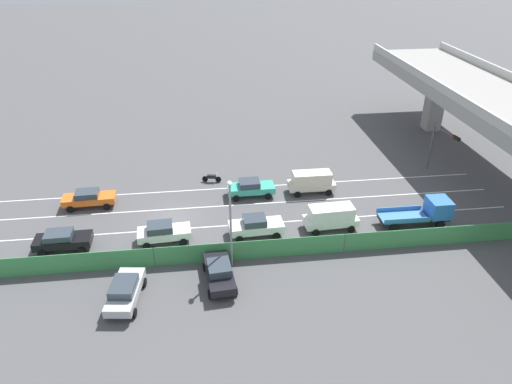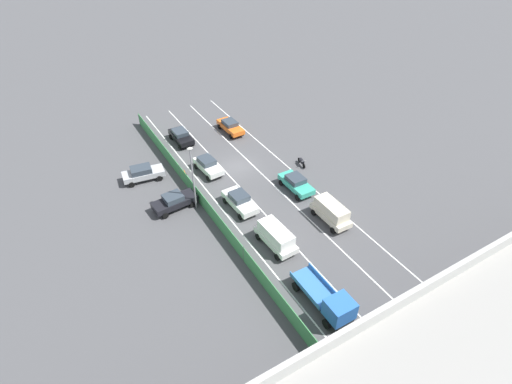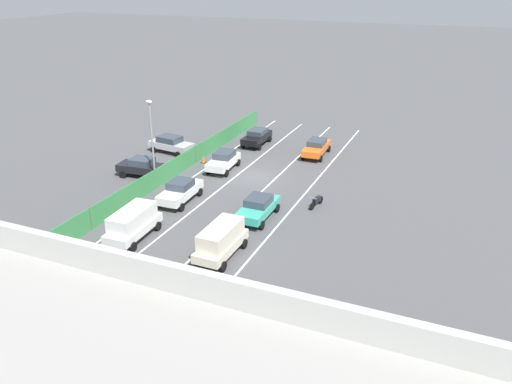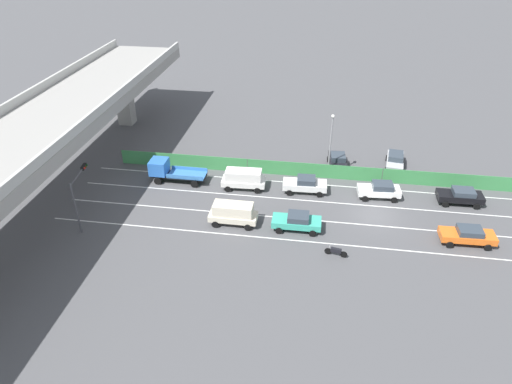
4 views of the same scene
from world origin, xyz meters
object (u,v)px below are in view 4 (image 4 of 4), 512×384
(car_taxi_orange, at_px, (468,235))
(car_van_white, at_px, (244,178))
(car_sedan_white, at_px, (380,190))
(flatbed_truck_blue, at_px, (168,170))
(street_lamp, at_px, (331,140))
(car_sedan_black, at_px, (461,196))
(car_hatchback_white, at_px, (305,184))
(traffic_light, at_px, (79,189))
(traffic_cone, at_px, (386,183))
(parked_sedan_dark, at_px, (338,161))
(car_taxi_teal, at_px, (297,221))
(motorcycle, at_px, (336,251))
(parked_wagon_silver, at_px, (395,160))
(car_van_cream, at_px, (233,213))

(car_taxi_orange, bearing_deg, car_van_white, 73.25)
(car_sedan_white, bearing_deg, flatbed_truck_blue, 89.61)
(car_sedan_white, relative_size, street_lamp, 0.61)
(car_sedan_black, distance_m, car_hatchback_white, 15.50)
(traffic_light, height_order, traffic_cone, traffic_light)
(parked_sedan_dark, bearing_deg, traffic_light, 121.86)
(car_taxi_teal, xyz_separation_m, parked_sedan_dark, (12.49, -3.69, 0.02))
(traffic_light, xyz_separation_m, traffic_cone, (11.36, -28.49, -3.43))
(car_hatchback_white, bearing_deg, car_taxi_orange, -114.15)
(motorcycle, bearing_deg, parked_wagon_silver, -21.15)
(car_taxi_orange, xyz_separation_m, motorcycle, (-3.51, 11.40, -0.43))
(car_taxi_orange, height_order, street_lamp, street_lamp)
(car_hatchback_white, xyz_separation_m, traffic_light, (-8.75, 19.99, 2.84))
(car_hatchback_white, distance_m, motorcycle, 10.60)
(flatbed_truck_blue, distance_m, traffic_light, 10.64)
(car_sedan_white, relative_size, parked_wagon_silver, 0.93)
(flatbed_truck_blue, height_order, parked_wagon_silver, flatbed_truck_blue)
(flatbed_truck_blue, bearing_deg, car_sedan_white, -90.39)
(car_taxi_orange, xyz_separation_m, traffic_light, (-2.18, 34.65, 2.88))
(car_taxi_orange, relative_size, parked_sedan_dark, 1.02)
(car_van_white, xyz_separation_m, car_taxi_orange, (-6.35, -21.11, -0.31))
(car_taxi_orange, distance_m, car_hatchback_white, 16.06)
(car_van_cream, distance_m, traffic_light, 14.08)
(parked_wagon_silver, bearing_deg, car_sedan_black, -140.38)
(motorcycle, bearing_deg, traffic_light, 86.72)
(car_taxi_teal, distance_m, car_hatchback_white, 6.74)
(parked_wagon_silver, height_order, parked_sedan_dark, parked_wagon_silver)
(car_taxi_teal, relative_size, car_sedan_white, 1.03)
(traffic_light, bearing_deg, car_van_white, -57.78)
(car_van_white, bearing_deg, car_taxi_orange, -106.75)
(parked_sedan_dark, height_order, street_lamp, street_lamp)
(car_van_white, xyz_separation_m, flatbed_truck_blue, (0.39, 8.31, 0.04))
(car_sedan_black, xyz_separation_m, car_hatchback_white, (-0.11, 15.50, 0.02))
(car_hatchback_white, distance_m, parked_wagon_silver, 12.05)
(car_sedan_black, xyz_separation_m, car_taxi_orange, (-6.68, 0.85, -0.02))
(car_van_white, height_order, parked_sedan_dark, car_van_white)
(car_hatchback_white, relative_size, car_sedan_white, 1.05)
(car_van_cream, xyz_separation_m, flatbed_truck_blue, (6.89, 8.48, 0.03))
(car_van_cream, relative_size, traffic_cone, 6.30)
(parked_wagon_silver, distance_m, traffic_light, 33.83)
(car_taxi_teal, xyz_separation_m, car_sedan_black, (6.84, -15.84, 0.01))
(motorcycle, height_order, parked_wagon_silver, parked_wagon_silver)
(car_taxi_teal, bearing_deg, traffic_light, 95.86)
(car_hatchback_white, relative_size, traffic_cone, 6.43)
(car_van_cream, distance_m, car_taxi_teal, 5.96)
(car_taxi_teal, relative_size, parked_sedan_dark, 0.97)
(car_taxi_orange, relative_size, parked_wagon_silver, 1.00)
(car_van_white, distance_m, flatbed_truck_blue, 8.32)
(car_taxi_orange, distance_m, motorcycle, 11.94)
(car_taxi_teal, bearing_deg, car_sedan_white, -49.59)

